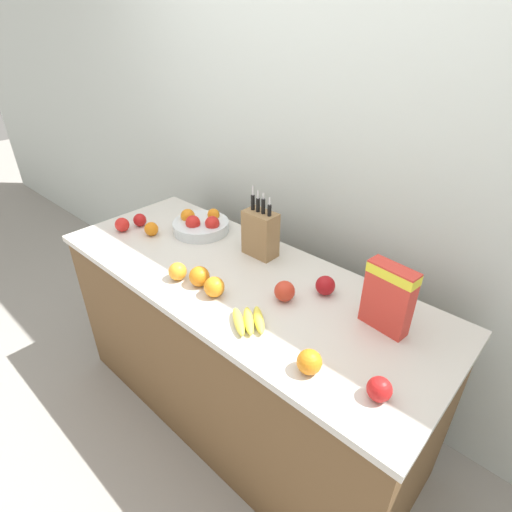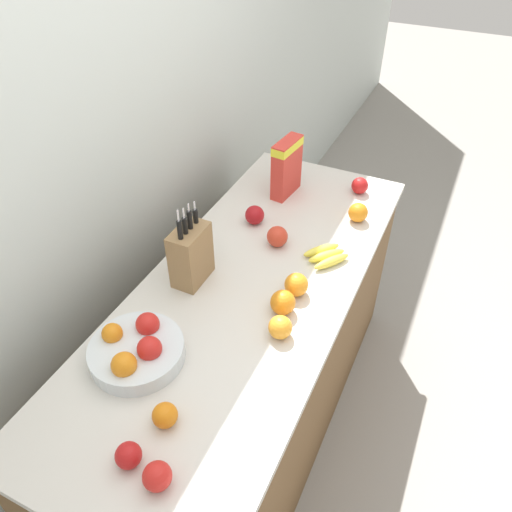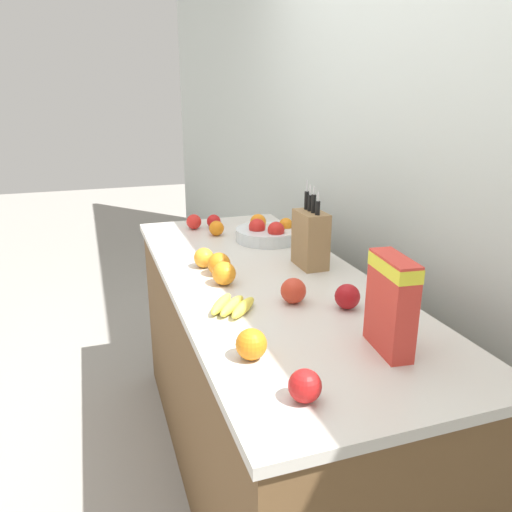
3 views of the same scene
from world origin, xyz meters
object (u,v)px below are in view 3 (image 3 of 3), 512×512
(apple_near_bananas, at_px, (347,297))
(orange_back_center, at_px, (219,264))
(apple_leftmost, at_px, (292,291))
(apple_middle, at_px, (305,386))
(knife_block, at_px, (310,239))
(orange_by_cereal, at_px, (204,258))
(apple_front, at_px, (214,221))
(cereal_box, at_px, (391,300))
(orange_front_center, at_px, (224,273))
(orange_front_left, at_px, (217,228))
(orange_mid_right, at_px, (251,344))
(fruit_bowl, at_px, (268,232))
(apple_by_knife_block, at_px, (194,222))
(banana_bunch, at_px, (232,306))

(apple_near_bananas, bearing_deg, orange_back_center, -144.14)
(apple_leftmost, relative_size, apple_middle, 1.11)
(knife_block, height_order, orange_by_cereal, knife_block)
(knife_block, bearing_deg, apple_front, -162.33)
(cereal_box, distance_m, orange_front_center, 0.67)
(orange_by_cereal, bearing_deg, cereal_box, 21.45)
(orange_front_center, bearing_deg, orange_front_left, 168.01)
(orange_mid_right, bearing_deg, apple_near_bananas, 117.55)
(fruit_bowl, relative_size, apple_front, 4.22)
(apple_front, xyz_separation_m, apple_middle, (1.50, -0.17, 0.00))
(apple_leftmost, bearing_deg, apple_by_knife_block, -173.79)
(apple_by_knife_block, relative_size, orange_front_center, 0.88)
(cereal_box, distance_m, apple_middle, 0.35)
(apple_front, height_order, orange_back_center, orange_back_center)
(fruit_bowl, bearing_deg, orange_mid_right, -22.16)
(cereal_box, height_order, orange_front_left, cereal_box)
(banana_bunch, height_order, orange_back_center, orange_back_center)
(cereal_box, xyz_separation_m, orange_front_left, (-1.22, -0.15, -0.11))
(apple_front, distance_m, orange_by_cereal, 0.59)
(knife_block, height_order, orange_mid_right, knife_block)
(banana_bunch, distance_m, apple_near_bananas, 0.36)
(fruit_bowl, height_order, orange_by_cereal, fruit_bowl)
(fruit_bowl, relative_size, apple_by_knife_block, 3.94)
(apple_by_knife_block, relative_size, orange_mid_right, 0.91)
(apple_leftmost, height_order, orange_by_cereal, apple_leftmost)
(orange_front_left, distance_m, orange_front_center, 0.64)
(knife_block, relative_size, banana_bunch, 1.72)
(orange_by_cereal, xyz_separation_m, orange_back_center, (0.10, 0.03, 0.00))
(fruit_bowl, distance_m, orange_front_center, 0.58)
(apple_leftmost, distance_m, orange_back_center, 0.36)
(apple_near_bananas, xyz_separation_m, orange_by_cereal, (-0.53, -0.34, -0.00))
(apple_by_knife_block, bearing_deg, fruit_bowl, 42.57)
(apple_by_knife_block, bearing_deg, orange_back_center, -4.05)
(orange_mid_right, bearing_deg, orange_by_cereal, 176.53)
(apple_by_knife_block, xyz_separation_m, apple_leftmost, (1.01, 0.11, 0.00))
(banana_bunch, xyz_separation_m, apple_by_knife_block, (-1.00, 0.09, 0.02))
(apple_near_bananas, relative_size, orange_front_center, 0.95)
(banana_bunch, height_order, apple_front, apple_front)
(apple_by_knife_block, height_order, apple_near_bananas, apple_near_bananas)
(banana_bunch, xyz_separation_m, orange_mid_right, (0.30, -0.03, 0.02))
(banana_bunch, distance_m, orange_by_cereal, 0.43)
(cereal_box, xyz_separation_m, fruit_bowl, (-1.07, 0.05, -0.10))
(fruit_bowl, relative_size, banana_bunch, 1.52)
(apple_by_knife_block, xyz_separation_m, apple_near_bananas, (1.10, 0.26, 0.00))
(cereal_box, distance_m, orange_back_center, 0.75)
(orange_front_left, bearing_deg, knife_block, 23.58)
(fruit_bowl, height_order, apple_leftmost, fruit_bowl)
(apple_middle, xyz_separation_m, orange_back_center, (-0.84, 0.02, 0.01))
(fruit_bowl, distance_m, apple_by_knife_block, 0.41)
(orange_mid_right, bearing_deg, apple_front, 170.12)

